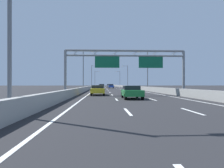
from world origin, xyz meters
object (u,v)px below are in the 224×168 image
streetlamp_left_distant (95,78)px  streetlamp_left_mid (84,68)px  streetlamp_right_distant (119,78)px  streetlamp_left_near (14,4)px  streetlamp_right_mid (147,68)px  blue_car (111,86)px  yellow_car (98,90)px  white_car (102,86)px  silver_car (109,86)px  green_car (132,92)px  sign_gantry (126,60)px  streetlamp_left_far (92,75)px  streetlamp_right_far (127,75)px

streetlamp_left_distant → streetlamp_left_mid: bearing=-90.0°
streetlamp_right_distant → streetlamp_left_near: bearing=-97.3°
streetlamp_right_mid → blue_car: streetlamp_right_mid is taller
streetlamp_right_distant → yellow_car: streetlamp_right_distant is taller
white_car → blue_car: size_ratio=0.97×
streetlamp_right_mid → streetlamp_left_distant: same height
streetlamp_left_mid → white_car: bearing=76.8°
streetlamp_left_distant → silver_car: (7.42, -27.94, -4.62)m
yellow_car → streetlamp_right_mid: bearing=60.8°
white_car → green_car: bearing=-85.9°
streetlamp_left_distant → streetlamp_right_mid: bearing=-79.2°
streetlamp_left_distant → blue_car: bearing=-81.6°
sign_gantry → streetlamp_left_far: (-7.59, 59.64, 0.56)m
streetlamp_right_mid → silver_car: size_ratio=2.30×
streetlamp_left_mid → streetlamp_left_near: bearing=-90.0°
streetlamp_right_mid → streetlamp_right_distant: size_ratio=1.00×
streetlamp_right_mid → yellow_car: streetlamp_right_mid is taller
streetlamp_right_far → sign_gantry: bearing=-97.0°
yellow_car → blue_car: blue_car is taller
streetlamp_right_far → green_car: (-7.60, -66.84, -4.68)m
streetlamp_right_far → white_car: 24.67m
blue_car → silver_car: bearing=90.3°
streetlamp_left_distant → silver_car: streetlamp_left_distant is taller
streetlamp_left_mid → yellow_car: size_ratio=2.11×
yellow_car → streetlamp_left_mid: bearing=100.2°
white_car → green_car: size_ratio=0.99×
streetlamp_left_distant → yellow_car: streetlamp_left_distant is taller
streetlamp_left_far → white_car: bearing=-79.4°
streetlamp_left_mid → streetlamp_left_far: same height
streetlamp_left_far → blue_car: streetlamp_left_far is taller
streetlamp_left_mid → streetlamp_right_distant: same height
streetlamp_right_mid → streetlamp_right_distant: bearing=90.0°
streetlamp_left_near → streetlamp_left_far: same height
streetlamp_left_near → yellow_car: 19.80m
streetlamp_left_far → yellow_car: (3.64, -59.22, -4.68)m
sign_gantry → streetlamp_right_far: (7.34, 59.64, 0.56)m
streetlamp_left_far → sign_gantry: bearing=-82.7°
streetlamp_left_near → streetlamp_right_far: (14.93, 78.10, 0.00)m
white_car → streetlamp_left_far: bearing=100.6°
streetlamp_left_near → streetlamp_left_mid: bearing=90.0°
streetlamp_right_distant → green_car: 106.27m
streetlamp_right_mid → white_car: (-10.86, 17.39, -4.62)m
streetlamp_right_mid → streetlamp_left_far: size_ratio=1.00×
streetlamp_left_mid → white_car: size_ratio=2.27×
sign_gantry → streetlamp_right_distant: bearing=85.7°
white_car → yellow_car: bearing=-90.7°
streetlamp_right_mid → streetlamp_left_distant: size_ratio=1.00×
streetlamp_left_mid → streetlamp_right_distant: 79.52m
silver_car → green_car: bearing=-90.1°
streetlamp_right_distant → silver_car: size_ratio=2.30×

